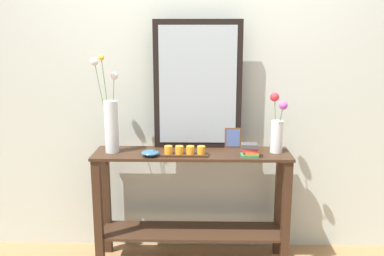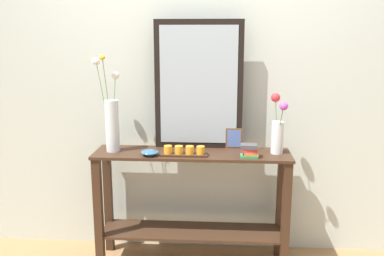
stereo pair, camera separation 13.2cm
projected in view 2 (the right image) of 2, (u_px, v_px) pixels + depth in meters
name	position (u px, v px, depth m)	size (l,w,h in m)	color
wall_back	(195.00, 74.00, 3.11)	(6.40, 0.08, 2.70)	beige
console_table	(192.00, 196.00, 3.01)	(1.37, 0.34, 0.83)	#382316
mirror_leaning	(199.00, 85.00, 2.97)	(0.62, 0.03, 0.91)	black
tall_vase_left	(112.00, 119.00, 2.93)	(0.19, 0.15, 0.67)	silver
vase_right	(278.00, 130.00, 2.88)	(0.10, 0.17, 0.41)	silver
candle_tray	(184.00, 151.00, 2.85)	(0.32, 0.09, 0.07)	#382316
picture_frame_small	(234.00, 138.00, 3.03)	(0.12, 0.01, 0.15)	brown
decorative_bowl	(150.00, 152.00, 2.85)	(0.12, 0.12, 0.04)	#2D5B84
book_stack	(249.00, 151.00, 2.81)	(0.12, 0.09, 0.09)	#388E56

